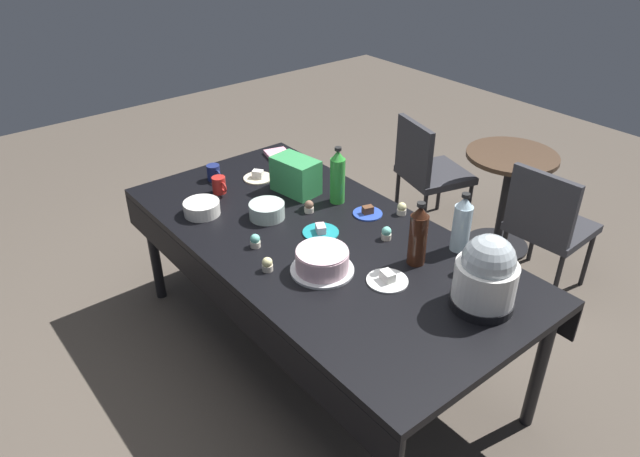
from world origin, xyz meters
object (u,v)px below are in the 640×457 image
at_px(dessert_plate_cream, 258,177).
at_px(coffee_mug_navy, 214,173).
at_px(ceramic_snack_bowl, 202,208).
at_px(cupcake_mint, 402,209).
at_px(dessert_plate_white, 387,279).
at_px(cupcake_vanilla, 386,233).
at_px(cupcake_cocoa, 309,207).
at_px(cupcake_berry, 255,241).
at_px(glass_salad_bowl, 267,211).
at_px(dessert_plate_teal, 321,231).
at_px(soda_bottle_cola, 418,235).
at_px(maroon_chair_left, 427,168).
at_px(round_cafe_table, 507,184).
at_px(coffee_mug_red, 219,185).
at_px(maroon_chair_right, 547,222).
at_px(cupcake_rose, 267,264).
at_px(frosted_layer_cake, 322,261).
at_px(dessert_plate_cobalt, 368,212).
at_px(soda_bottle_lime_soda, 338,177).
at_px(cupcake_lemon, 460,268).
at_px(soda_carton, 296,176).
at_px(slow_cooker, 486,275).
at_px(soda_bottle_water, 462,224).
at_px(potluck_table, 320,248).

distance_m(dessert_plate_cream, coffee_mug_navy, 0.26).
distance_m(ceramic_snack_bowl, cupcake_mint, 1.05).
bearing_deg(dessert_plate_white, cupcake_vanilla, 136.52).
bearing_deg(cupcake_cocoa, cupcake_berry, -75.50).
height_order(glass_salad_bowl, cupcake_berry, glass_salad_bowl).
bearing_deg(coffee_mug_navy, dessert_plate_teal, 7.37).
bearing_deg(dessert_plate_cream, soda_bottle_cola, 4.00).
relative_size(dessert_plate_teal, maroon_chair_left, 0.22).
height_order(dessert_plate_white, round_cafe_table, dessert_plate_white).
bearing_deg(ceramic_snack_bowl, coffee_mug_red, 127.78).
xyz_separation_m(cupcake_berry, maroon_chair_right, (0.53, 1.74, -0.29)).
bearing_deg(cupcake_cocoa, cupcake_rose, -57.27).
bearing_deg(frosted_layer_cake, cupcake_rose, -129.93).
xyz_separation_m(dessert_plate_cobalt, cupcake_vanilla, (0.24, -0.10, 0.02)).
relative_size(soda_bottle_lime_soda, coffee_mug_navy, 2.72).
height_order(cupcake_lemon, maroon_chair_right, maroon_chair_right).
bearing_deg(cupcake_lemon, coffee_mug_red, -162.13).
xyz_separation_m(cupcake_berry, coffee_mug_red, (-0.60, 0.15, 0.02)).
bearing_deg(coffee_mug_red, cupcake_berry, -14.40).
height_order(cupcake_rose, soda_carton, soda_carton).
bearing_deg(glass_salad_bowl, slow_cooker, 13.45).
bearing_deg(soda_bottle_water, coffee_mug_red, -154.03).
xyz_separation_m(ceramic_snack_bowl, dessert_plate_white, (1.05, 0.34, -0.02)).
relative_size(cupcake_cocoa, soda_bottle_water, 0.23).
xyz_separation_m(soda_bottle_cola, coffee_mug_red, (-1.17, -0.35, -0.10)).
height_order(cupcake_mint, cupcake_vanilla, same).
relative_size(glass_salad_bowl, soda_carton, 0.72).
relative_size(dessert_plate_white, soda_bottle_cola, 0.59).
relative_size(cupcake_berry, maroon_chair_left, 0.08).
height_order(glass_salad_bowl, soda_bottle_cola, soda_bottle_cola).
xyz_separation_m(frosted_layer_cake, maroon_chair_right, (0.17, 1.61, -0.31)).
height_order(dessert_plate_cream, dessert_plate_white, dessert_plate_cream).
height_order(soda_bottle_cola, round_cafe_table, soda_bottle_cola).
bearing_deg(cupcake_lemon, glass_salad_bowl, -158.08).
bearing_deg(soda_bottle_water, glass_salad_bowl, -146.59).
distance_m(cupcake_berry, maroon_chair_right, 1.84).
xyz_separation_m(dessert_plate_white, cupcake_vanilla, (-0.26, 0.24, 0.02)).
relative_size(frosted_layer_cake, coffee_mug_red, 2.46).
height_order(dessert_plate_white, maroon_chair_right, maroon_chair_right).
bearing_deg(dessert_plate_teal, maroon_chair_right, 73.02).
relative_size(cupcake_vanilla, cupcake_cocoa, 1.00).
bearing_deg(coffee_mug_red, coffee_mug_navy, 160.07).
bearing_deg(soda_bottle_lime_soda, frosted_layer_cake, -46.10).
height_order(frosted_layer_cake, round_cafe_table, frosted_layer_cake).
bearing_deg(round_cafe_table, dessert_plate_cobalt, -88.72).
bearing_deg(soda_bottle_cola, cupcake_rose, -123.42).
bearing_deg(potluck_table, soda_carton, 156.71).
bearing_deg(maroon_chair_left, soda_bottle_water, -42.83).
bearing_deg(frosted_layer_cake, maroon_chair_left, 116.37).
bearing_deg(soda_bottle_cola, dessert_plate_white, -83.01).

